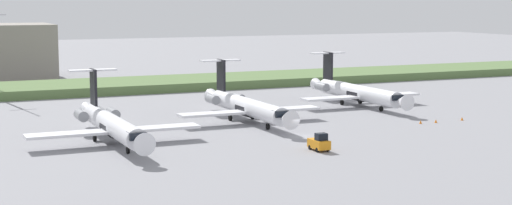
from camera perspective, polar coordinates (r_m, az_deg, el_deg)
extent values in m
plane|color=gray|center=(135.28, -2.70, -0.47)|extent=(500.00, 500.00, 0.00)
cube|color=#597542|center=(168.37, -7.13, 1.37)|extent=(320.00, 20.00, 1.81)
cylinder|color=white|center=(103.97, -10.46, -1.65)|extent=(2.70, 24.00, 2.70)
cone|color=white|center=(91.09, -8.43, -2.90)|extent=(2.70, 3.00, 2.70)
cone|color=white|center=(117.47, -12.10, -0.65)|extent=(2.30, 4.00, 2.29)
cube|color=black|center=(92.81, -8.75, -2.42)|extent=(2.02, 1.80, 0.90)
cylinder|color=black|center=(103.99, -10.46, -1.73)|extent=(2.76, 3.60, 2.76)
cube|color=white|center=(101.88, -13.55, -2.27)|extent=(11.00, 3.20, 0.36)
cube|color=white|center=(104.65, -7.18, -1.86)|extent=(11.00, 3.20, 0.36)
cube|color=black|center=(114.07, -11.83, 1.12)|extent=(0.36, 3.20, 5.20)
cube|color=white|center=(114.12, -11.90, 2.33)|extent=(6.80, 1.80, 0.24)
cylinder|color=gray|center=(112.34, -12.70, -0.93)|extent=(1.50, 3.40, 1.50)
cylinder|color=gray|center=(113.30, -10.47, -0.80)|extent=(1.50, 3.40, 1.50)
cylinder|color=gray|center=(97.11, -9.39, -3.14)|extent=(0.20, 0.20, 0.65)
cylinder|color=black|center=(97.21, -9.38, -3.46)|extent=(0.30, 0.90, 0.90)
cylinder|color=black|center=(106.18, -11.74, -2.59)|extent=(0.35, 0.90, 0.90)
cylinder|color=black|center=(107.05, -9.76, -2.46)|extent=(0.35, 0.90, 0.90)
cylinder|color=white|center=(120.04, -0.63, -0.30)|extent=(2.70, 24.00, 2.70)
cone|color=white|center=(107.93, 2.24, -1.20)|extent=(2.70, 3.00, 2.70)
cone|color=white|center=(132.88, -3.05, 0.45)|extent=(2.29, 4.00, 2.29)
cube|color=black|center=(109.55, 1.80, -0.81)|extent=(2.03, 1.80, 0.90)
cylinder|color=black|center=(120.06, -0.63, -0.38)|extent=(2.76, 3.60, 2.76)
cube|color=white|center=(116.99, -3.08, -0.82)|extent=(11.00, 3.20, 0.36)
cube|color=white|center=(121.69, 2.11, -0.49)|extent=(11.00, 3.20, 0.36)
cube|color=black|center=(129.67, -2.58, 2.03)|extent=(0.36, 3.20, 5.20)
cube|color=white|center=(129.74, -2.63, 3.10)|extent=(6.80, 1.80, 0.24)
cylinder|color=gray|center=(127.61, -3.21, 0.24)|extent=(1.50, 3.40, 1.50)
cylinder|color=gray|center=(129.28, -1.35, 0.35)|extent=(1.50, 3.40, 1.50)
cylinder|color=gray|center=(113.55, 0.87, -1.50)|extent=(0.20, 0.20, 0.65)
cylinder|color=black|center=(113.63, 0.87, -1.77)|extent=(0.30, 0.90, 0.90)
cylinder|color=black|center=(121.78, -1.90, -1.15)|extent=(0.35, 0.90, 0.90)
cylinder|color=black|center=(123.26, -0.27, -1.04)|extent=(0.35, 0.90, 0.90)
cylinder|color=white|center=(139.53, 7.51, 0.73)|extent=(2.70, 24.00, 2.70)
cone|color=white|center=(128.33, 10.67, 0.07)|extent=(2.70, 3.00, 2.70)
cone|color=white|center=(151.53, 4.73, 1.31)|extent=(2.30, 4.00, 2.29)
cube|color=black|center=(129.82, 10.20, 0.38)|extent=(2.02, 1.80, 0.90)
cylinder|color=black|center=(139.54, 7.51, 0.67)|extent=(2.76, 3.60, 2.76)
cube|color=white|center=(135.74, 5.60, 0.31)|extent=(11.00, 3.20, 0.36)
cube|color=white|center=(141.95, 9.74, 0.56)|extent=(11.00, 3.20, 0.36)
cube|color=black|center=(148.55, 5.30, 2.71)|extent=(0.36, 3.20, 5.20)
cube|color=white|center=(148.62, 5.26, 3.64)|extent=(6.80, 1.80, 0.24)
cylinder|color=gray|center=(146.25, 4.87, 1.16)|extent=(1.50, 3.40, 1.50)
cylinder|color=gray|center=(148.48, 6.38, 1.24)|extent=(1.50, 3.40, 1.50)
cylinder|color=gray|center=(133.49, 9.17, -0.23)|extent=(0.20, 0.20, 0.65)
cylinder|color=black|center=(133.56, 9.17, -0.47)|extent=(0.30, 0.90, 0.90)
cylinder|color=black|center=(140.83, 6.32, -0.01)|extent=(0.35, 0.90, 0.90)
cylinder|color=black|center=(142.79, 7.64, 0.08)|extent=(0.35, 0.90, 0.90)
cube|color=orange|center=(98.13, 4.64, -3.04)|extent=(1.70, 3.20, 1.10)
cube|color=black|center=(97.47, 4.81, -2.52)|extent=(1.36, 1.10, 0.90)
cylinder|color=black|center=(97.05, 4.52, -3.49)|extent=(0.22, 0.60, 0.60)
cylinder|color=black|center=(97.77, 5.30, -3.42)|extent=(0.22, 0.60, 0.60)
cylinder|color=black|center=(98.71, 3.99, -3.30)|extent=(0.22, 0.60, 0.60)
cylinder|color=black|center=(99.41, 4.75, -3.23)|extent=(0.22, 0.60, 0.60)
cone|color=orange|center=(121.58, 11.98, -1.41)|extent=(0.44, 0.44, 0.55)
cone|color=orange|center=(123.00, 13.06, -1.33)|extent=(0.44, 0.44, 0.55)
cone|color=orange|center=(126.48, 14.87, -1.15)|extent=(0.44, 0.44, 0.55)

